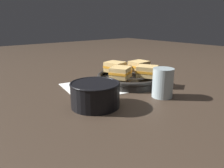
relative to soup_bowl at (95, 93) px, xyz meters
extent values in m
plane|color=#382B21|center=(-0.07, 0.09, -0.05)|extent=(4.00, 4.00, 0.00)
cube|color=white|center=(-0.17, 0.11, -0.04)|extent=(0.29, 0.26, 0.00)
cylinder|color=black|center=(0.00, 0.00, -0.01)|extent=(0.16, 0.16, 0.08)
cylinder|color=#C14C19|center=(0.00, 0.00, 0.02)|extent=(0.14, 0.14, 0.01)
torus|color=black|center=(0.00, 0.00, 0.03)|extent=(0.16, 0.16, 0.01)
cube|color=#B7B7BC|center=(-0.21, 0.09, -0.04)|extent=(0.10, 0.01, 0.01)
ellipsoid|color=#B7B7BC|center=(-0.14, 0.09, -0.04)|extent=(0.05, 0.03, 0.01)
cylinder|color=black|center=(-0.13, 0.28, -0.03)|extent=(0.29, 0.29, 0.02)
torus|color=black|center=(-0.13, 0.28, -0.01)|extent=(0.30, 0.30, 0.02)
cube|color=#DBB26B|center=(-0.05, 0.31, 0.00)|extent=(0.11, 0.10, 0.02)
cube|color=orange|center=(-0.05, 0.31, 0.02)|extent=(0.11, 0.11, 0.01)
cube|color=#DBB26B|center=(-0.05, 0.31, 0.03)|extent=(0.11, 0.10, 0.02)
cube|color=#DBB26B|center=(-0.15, 0.36, 0.00)|extent=(0.08, 0.09, 0.02)
cube|color=orange|center=(-0.15, 0.36, 0.02)|extent=(0.08, 0.09, 0.01)
cube|color=#DBB26B|center=(-0.15, 0.36, 0.03)|extent=(0.08, 0.09, 0.02)
cube|color=#DBB26B|center=(-0.21, 0.26, 0.00)|extent=(0.10, 0.09, 0.02)
cube|color=orange|center=(-0.21, 0.26, 0.02)|extent=(0.10, 0.09, 0.01)
cube|color=#DBB26B|center=(-0.21, 0.26, 0.03)|extent=(0.10, 0.09, 0.02)
cube|color=#DBB26B|center=(-0.11, 0.20, 0.00)|extent=(0.10, 0.11, 0.02)
cube|color=orange|center=(-0.11, 0.20, 0.02)|extent=(0.11, 0.11, 0.01)
cube|color=#DBB26B|center=(-0.11, 0.20, 0.03)|extent=(0.10, 0.11, 0.02)
cylinder|color=silver|center=(0.08, 0.25, 0.01)|extent=(0.08, 0.08, 0.11)
camera|label=1|loc=(0.56, -0.38, 0.23)|focal=35.00mm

